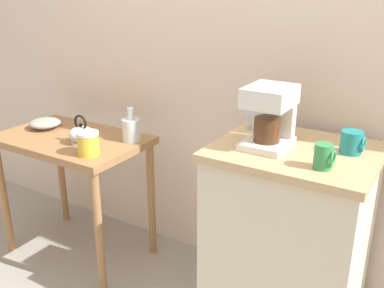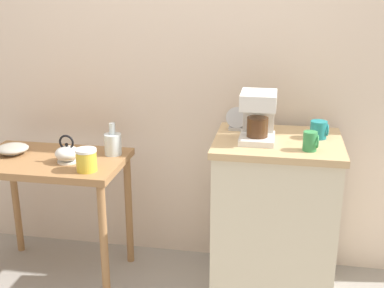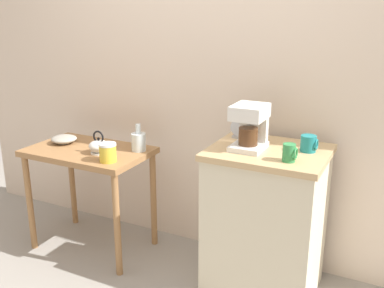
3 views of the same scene
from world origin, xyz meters
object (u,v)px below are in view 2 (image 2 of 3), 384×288
Objects in this scene: bowl_stoneware at (12,149)px; glass_carafe_vase at (113,143)px; teakettle at (68,153)px; canister_enamel at (86,160)px; coffee_maker at (258,114)px; mug_tall_green at (311,141)px; mug_dark_teal at (319,130)px; table_clock at (236,120)px.

glass_carafe_vase reaches higher than bowl_stoneware.
teakettle reaches higher than bowl_stoneware.
teakettle is (0.37, -0.07, 0.02)m from bowl_stoneware.
coffee_maker is at bearing 11.77° from canister_enamel.
bowl_stoneware is at bearing 175.88° from mug_tall_green.
mug_tall_green is at bearing -103.67° from mug_dark_teal.
canister_enamel is 0.47× the size of coffee_maker.
table_clock is (-0.44, 0.08, 0.01)m from mug_dark_teal.
teakettle is 1.37× the size of canister_enamel.
mug_tall_green is 0.22m from mug_dark_teal.
bowl_stoneware is at bearing -170.37° from glass_carafe_vase.
coffee_maker is 0.23m from table_clock.
teakettle is 1.29× the size of table_clock.
mug_dark_teal is at bearing 76.33° from mug_tall_green.
coffee_maker is 2.03× the size of table_clock.
table_clock reaches higher than bowl_stoneware.
coffee_maker is at bearing -6.36° from glass_carafe_vase.
teakettle is at bearing 144.89° from canister_enamel.
canister_enamel is at bearing -35.11° from teakettle.
mug_tall_green is (1.09, -0.22, 0.15)m from glass_carafe_vase.
canister_enamel is at bearing -168.23° from coffee_maker.
glass_carafe_vase is (0.58, 0.10, 0.03)m from bowl_stoneware.
mug_dark_teal is at bearing -10.10° from table_clock.
teakettle reaches higher than canister_enamel.
bowl_stoneware is at bearing -179.77° from coffee_maker.
glass_carafe_vase is at bearing -173.73° from table_clock.
table_clock reaches higher than glass_carafe_vase.
mug_dark_teal reaches higher than glass_carafe_vase.
teakettle is at bearing -10.71° from bowl_stoneware.
table_clock is at bearing 169.90° from mug_dark_teal.
teakettle is 1.37m from mug_dark_teal.
table_clock is at bearing 7.80° from bowl_stoneware.
mug_dark_teal reaches higher than canister_enamel.
coffee_maker is 2.75× the size of mug_dark_teal.
coffee_maker is (1.03, 0.08, 0.25)m from teakettle.
table_clock is (0.75, 0.35, 0.16)m from canister_enamel.
mug_tall_green is (1.30, -0.05, 0.16)m from teakettle.
coffee_maker is (1.41, 0.01, 0.27)m from bowl_stoneware.
mug_dark_teal is (1.35, 0.17, 0.16)m from teakettle.
bowl_stoneware is 1.31m from table_clock.
teakettle is at bearing -164.84° from table_clock.
table_clock reaches higher than canister_enamel.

